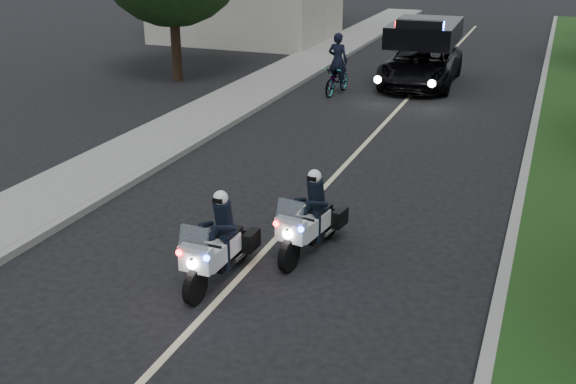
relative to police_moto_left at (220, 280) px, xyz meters
name	(u,v)px	position (x,y,z in m)	size (l,w,h in m)	color
curb_right	(523,181)	(4.36, 6.50, 0.07)	(0.20, 60.00, 0.15)	gray
grass_verge	(556,184)	(5.06, 6.50, 0.08)	(1.20, 60.00, 0.16)	#193814
curb_left	(200,141)	(-3.84, 6.50, 0.07)	(0.20, 60.00, 0.15)	gray
sidewalk_left	(164,136)	(-4.94, 6.50, 0.08)	(2.00, 60.00, 0.16)	gray
lane_marking	(348,162)	(0.26, 6.50, 0.00)	(0.12, 50.00, 0.01)	#BFB78C
police_moto_left	(220,280)	(0.00, 0.00, 0.00)	(0.64, 1.82, 1.55)	silver
police_moto_right	(310,253)	(1.04, 1.50, 0.00)	(0.63, 1.81, 1.54)	silver
police_suv	(420,84)	(0.22, 15.68, 0.00)	(2.45, 5.29, 2.57)	black
bicycle	(337,94)	(-2.15, 13.21, 0.00)	(0.63, 1.82, 0.95)	black
cyclist	(337,94)	(-2.15, 13.21, 0.00)	(0.67, 0.45, 1.87)	black
tree_left_near	(178,80)	(-8.30, 13.13, 0.00)	(5.43, 5.43, 9.06)	#193D14
tree_left_far	(296,26)	(-9.20, 27.95, 0.00)	(5.54, 5.54, 9.23)	#183511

